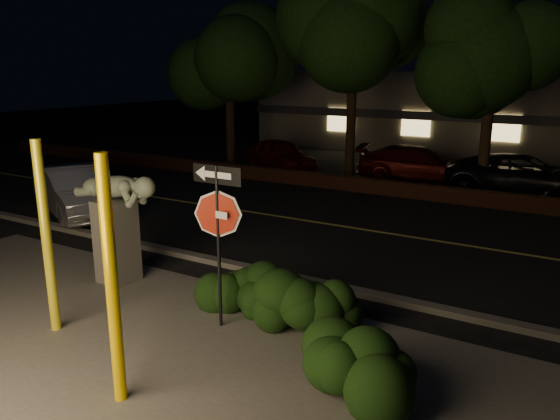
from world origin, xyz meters
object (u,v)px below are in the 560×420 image
Objects in this scene: signpost at (218,215)px; parked_car_darkred at (418,164)px; yellow_pole_left at (46,239)px; sculpture at (116,215)px; parked_car_dark at (523,176)px; silver_sedan at (75,191)px; parked_car_red at (281,155)px; yellow_pole_right at (112,283)px.

parked_car_darkred is at bearing 94.10° from signpost.
signpost is (2.28, 1.49, 0.36)m from yellow_pole_left.
sculpture is at bearing 107.69° from yellow_pole_left.
silver_sedan is at bearing 124.90° from parked_car_dark.
parked_car_dark is (3.80, -0.68, 0.03)m from parked_car_darkred.
sculpture reaches higher than silver_sedan.
parked_car_dark is at bearing 77.74° from signpost.
yellow_pole_left is 2.16m from sculpture.
silver_sedan is at bearing -161.24° from parked_car_red.
silver_sedan is 12.34m from parked_car_darkred.
silver_sedan is 0.94× the size of parked_car_darkred.
signpost is 0.71× the size of parked_car_red.
parked_car_red is 5.74m from parked_car_darkred.
yellow_pole_right is (2.40, -0.87, 0.05)m from yellow_pole_left.
signpost is 0.60× the size of parked_car_darkred.
yellow_pole_left reaches higher than sculpture.
yellow_pole_right is 15.65m from parked_car_dark.
silver_sedan is at bearing 151.62° from sculpture.
parked_car_dark is (5.96, 12.43, -0.71)m from sculpture.
signpost reaches higher than parked_car_red.
sculpture is 13.80m from parked_car_dark.
yellow_pole_right is at bearing -86.28° from signpost.
signpost reaches higher than sculpture.
yellow_pole_right reaches higher than parked_car_red.
yellow_pole_right reaches higher than parked_car_darkred.
yellow_pole_left reaches higher than signpost.
parked_car_red is (-4.20, 14.51, -0.93)m from yellow_pole_left.
yellow_pole_left is 15.45m from parked_car_dark.
silver_sedan is 14.44m from parked_car_dark.
parked_car_dark is (2.90, 15.35, -0.94)m from yellow_pole_right.
silver_sedan reaches higher than parked_car_darkred.
signpost reaches higher than parked_car_dark.
parked_car_darkred is at bearing 84.36° from yellow_pole_left.
signpost is 13.40m from parked_car_dark.
yellow_pole_right reaches higher than parked_car_dark.
yellow_pole_right is 16.76m from parked_car_red.
yellow_pole_right is at bearing 163.98° from parked_car_dark.
yellow_pole_right is at bearing -40.59° from sculpture.
sculpture is 0.59× the size of parked_car_red.
yellow_pole_left is at bearing -69.19° from sculpture.
silver_sedan is (-8.01, 3.67, -1.24)m from signpost.
sculpture reaches higher than parked_car_darkred.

